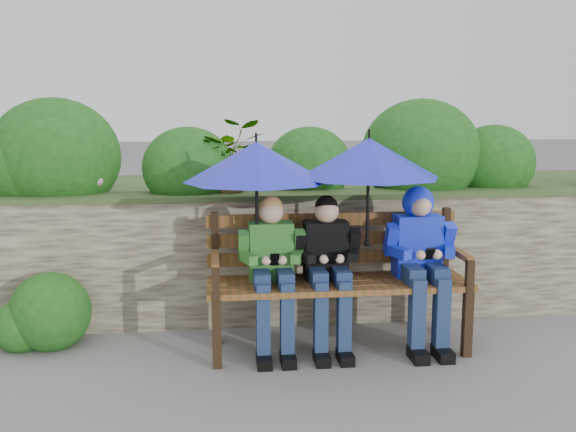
{
  "coord_description": "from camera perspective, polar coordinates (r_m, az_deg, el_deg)",
  "views": [
    {
      "loc": [
        -0.51,
        -4.23,
        1.68
      ],
      "look_at": [
        0.0,
        0.1,
        0.95
      ],
      "focal_mm": 40.0,
      "sensor_mm": 36.0,
      "label": 1
    }
  ],
  "objects": [
    {
      "name": "park_bench",
      "position": [
        4.56,
        4.34,
        -4.92
      ],
      "size": [
        1.82,
        0.53,
        0.96
      ],
      "color": "black",
      "rests_on": "ground"
    },
    {
      "name": "umbrella_right",
      "position": [
        4.42,
        7.18,
        5.14
      ],
      "size": [
        0.99,
        0.99,
        0.81
      ],
      "color": "#1E24D7",
      "rests_on": "ground"
    },
    {
      "name": "ground",
      "position": [
        4.58,
        0.15,
        -12.03
      ],
      "size": [
        60.0,
        60.0,
        0.0
      ],
      "primitive_type": "plane",
      "color": "slate",
      "rests_on": "ground"
    },
    {
      "name": "umbrella_left",
      "position": [
        4.31,
        -2.83,
        4.81
      ],
      "size": [
        0.99,
        0.99,
        0.81
      ],
      "color": "#1E24D7",
      "rests_on": "ground"
    },
    {
      "name": "boy_left",
      "position": [
        4.39,
        -1.4,
        -4.38
      ],
      "size": [
        0.45,
        0.53,
        1.09
      ],
      "color": "#236123",
      "rests_on": "ground"
    },
    {
      "name": "boy_middle",
      "position": [
        4.45,
        3.57,
        -4.25
      ],
      "size": [
        0.45,
        0.52,
        1.09
      ],
      "color": "black",
      "rests_on": "ground"
    },
    {
      "name": "garden_backdrop",
      "position": [
        5.91,
        -2.65,
        -0.41
      ],
      "size": [
        8.0,
        2.89,
        1.9
      ],
      "color": "brown",
      "rests_on": "ground"
    },
    {
      "name": "boy_right",
      "position": [
        4.6,
        11.72,
        -3.15
      ],
      "size": [
        0.49,
        0.59,
        1.14
      ],
      "color": "#192CC8",
      "rests_on": "ground"
    }
  ]
}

